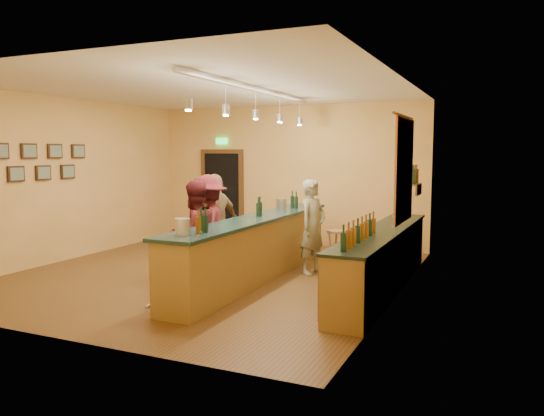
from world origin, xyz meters
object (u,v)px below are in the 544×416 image
at_px(tasting_bar, 256,244).
at_px(customer_a, 194,235).
at_px(back_counter, 382,259).
at_px(bar_stool, 337,238).
at_px(customer_b, 216,223).
at_px(customer_c, 208,227).
at_px(bartender, 313,227).

bearing_deg(tasting_bar, customer_a, -121.78).
height_order(back_counter, tasting_bar, tasting_bar).
bearing_deg(bar_stool, customer_b, -157.73).
bearing_deg(customer_a, tasting_bar, 173.04).
xyz_separation_m(customer_c, bar_stool, (1.80, 1.42, -0.27)).
height_order(customer_a, customer_b, customer_b).
bearing_deg(bartender, customer_c, 144.37).
bearing_deg(bar_stool, customer_c, -141.77).
height_order(bartender, customer_c, customer_c).
bearing_deg(back_counter, bar_stool, 138.00).
relative_size(customer_b, customer_c, 0.99).
distance_m(bartender, customer_c, 1.84).
relative_size(tasting_bar, customer_c, 2.89).
bearing_deg(customer_a, bar_stool, 165.78).
distance_m(back_counter, customer_c, 2.89).
height_order(customer_c, bar_stool, customer_c).
relative_size(back_counter, customer_c, 2.58).
distance_m(back_counter, bartender, 1.54).
height_order(bartender, bar_stool, bartender).
bearing_deg(customer_c, bartender, 105.57).
bearing_deg(back_counter, tasting_bar, -175.03).
xyz_separation_m(back_counter, tasting_bar, (-2.08, -0.18, 0.12)).
relative_size(tasting_bar, customer_a, 3.00).
bearing_deg(customer_b, back_counter, 102.82).
height_order(customer_b, bar_stool, customer_b).
height_order(tasting_bar, customer_c, customer_c).
bearing_deg(customer_b, bartender, 122.69).
bearing_deg(back_counter, customer_b, 178.13).
relative_size(customer_a, bar_stool, 2.27).
height_order(customer_b, customer_c, customer_c).
height_order(tasting_bar, bartender, bartender).
height_order(tasting_bar, bar_stool, tasting_bar).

